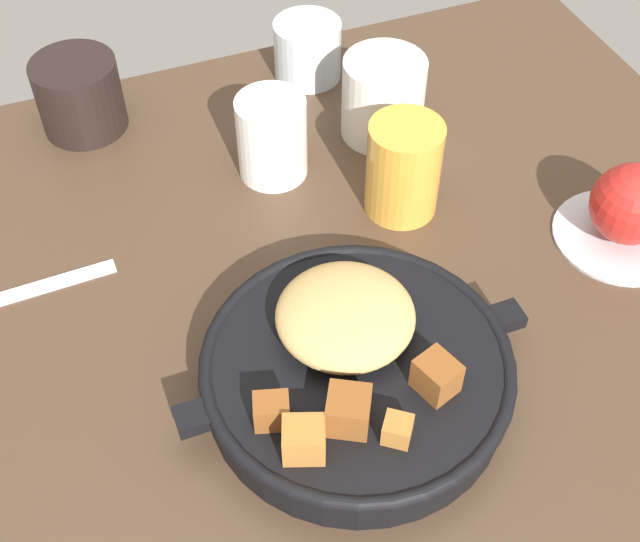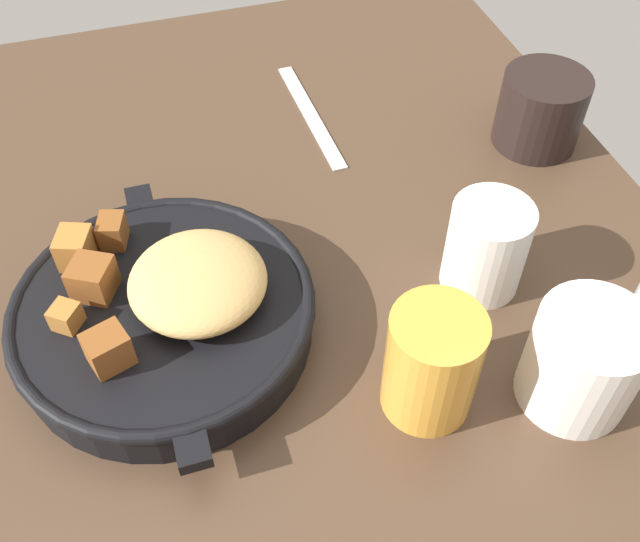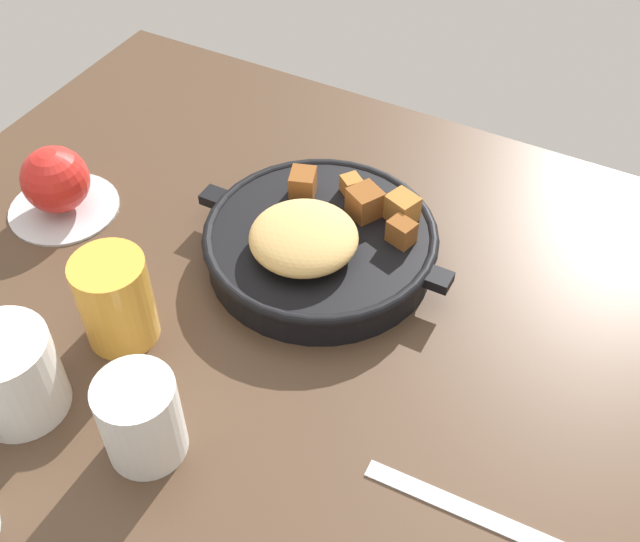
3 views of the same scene
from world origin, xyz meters
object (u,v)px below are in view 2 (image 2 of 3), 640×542
Objects in this scene: cast_iron_skillet at (167,310)px; coffee_mug_dark at (541,110)px; white_creamer_pitcher at (486,247)px; butter_knife at (311,114)px; ceramic_mug_white at (583,361)px; juice_glass_amber at (432,363)px.

coffee_mug_dark reaches higher than cast_iron_skillet.
white_creamer_pitcher is (2.50, 27.35, 1.42)cm from cast_iron_skillet.
cast_iron_skillet is 32.32cm from butter_knife.
juice_glass_amber reaches higher than ceramic_mug_white.
coffee_mug_dark is at bearing 139.06° from white_creamer_pitcher.
white_creamer_pitcher is 21.82cm from coffee_mug_dark.
butter_knife is 24.78cm from coffee_mug_dark.
cast_iron_skillet is at bearing -117.77° from ceramic_mug_white.
coffee_mug_dark is at bearing 156.85° from ceramic_mug_white.
butter_knife is at bearing -167.26° from ceramic_mug_white.
juice_glass_amber is at bearing 55.34° from cast_iron_skillet.
butter_knife is 41.87cm from ceramic_mug_white.
coffee_mug_dark is 35.47cm from juice_glass_amber.
white_creamer_pitcher is at bearing 13.07° from butter_knife.
juice_glass_amber is (37.75, -1.92, 4.68)cm from butter_knife.
cast_iron_skillet is 32.94cm from ceramic_mug_white.
coffee_mug_dark is 0.92× the size of juice_glass_amber.
cast_iron_skillet reaches higher than butter_knife.
ceramic_mug_white is (40.63, 9.19, 4.24)cm from butter_knife.
ceramic_mug_white is at bearing 10.87° from butter_knife.
cast_iron_skillet is 1.50× the size of butter_knife.
coffee_mug_dark is at bearing 60.61° from butter_knife.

